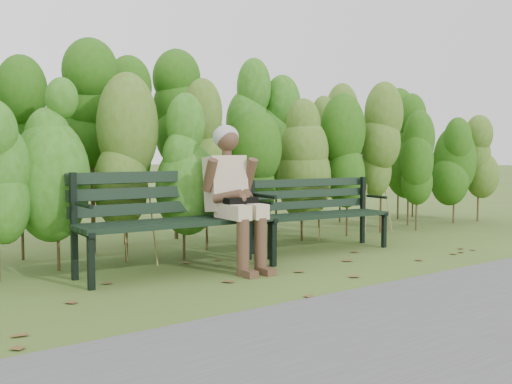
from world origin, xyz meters
TOP-DOWN VIEW (x-y plane):
  - ground at (0.00, 0.00)m, footprint 80.00×80.00m
  - footpath at (0.00, -2.20)m, footprint 60.00×2.50m
  - hedge_band at (0.00, 1.86)m, footprint 11.04×1.67m
  - leaf_litter at (-0.44, 0.10)m, footprint 5.76×2.11m
  - bench_left at (-0.74, 0.67)m, footprint 1.97×0.75m
  - bench_right at (1.20, 0.78)m, footprint 1.71×0.74m
  - seated_woman at (-0.21, 0.44)m, footprint 0.57×0.83m

SIDE VIEW (x-z plane):
  - ground at x=0.00m, z-range 0.00..0.00m
  - leaf_litter at x=-0.44m, z-range 0.00..0.01m
  - footpath at x=0.00m, z-range 0.00..0.01m
  - bench_right at x=1.20m, z-range 0.07..0.90m
  - bench_left at x=-0.74m, z-range 0.09..1.05m
  - seated_woman at x=-0.21m, z-range 0.09..1.50m
  - hedge_band at x=0.00m, z-range 0.05..2.47m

